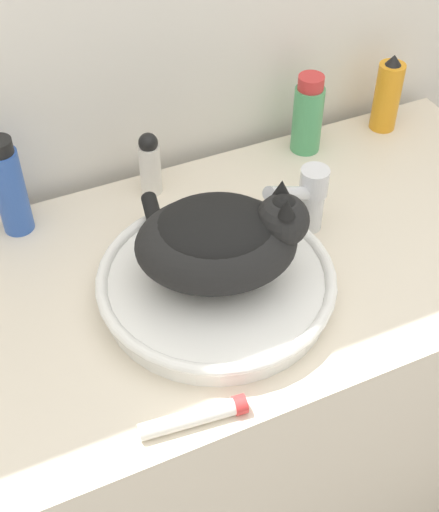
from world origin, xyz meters
TOP-DOWN VIEW (x-y plane):
  - wall_back at (0.00, 0.67)m, footprint 8.00×0.05m
  - vanity_counter at (0.00, 0.31)m, footprint 1.28×0.61m
  - sink_basin at (-0.05, 0.25)m, footprint 0.40×0.40m
  - cat at (-0.05, 0.25)m, footprint 0.30×0.34m
  - faucet at (0.16, 0.33)m, footprint 0.15×0.08m
  - deodorant_stick at (-0.05, 0.56)m, footprint 0.04×0.04m
  - shampoo_bottle_tall at (-0.31, 0.56)m, footprint 0.06×0.06m
  - mouthwash_bottle at (0.29, 0.56)m, footprint 0.06×0.06m
  - spray_bottle_trigger at (0.48, 0.56)m, footprint 0.06×0.06m
  - cream_tube at (-0.18, 0.04)m, footprint 0.16×0.04m

SIDE VIEW (x-z plane):
  - vanity_counter at x=0.00m, z-range 0.00..0.88m
  - cream_tube at x=-0.18m, z-range 0.88..0.91m
  - sink_basin at x=-0.05m, z-range 0.89..0.94m
  - deodorant_stick at x=-0.05m, z-range 0.88..1.02m
  - spray_bottle_trigger at x=0.48m, z-range 0.88..1.05m
  - faucet at x=0.16m, z-range 0.88..1.04m
  - mouthwash_bottle at x=0.29m, z-range 0.88..1.05m
  - shampoo_bottle_tall at x=-0.31m, z-range 0.88..1.08m
  - cat at x=-0.05m, z-range 0.93..1.09m
  - wall_back at x=0.00m, z-range 0.00..2.40m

